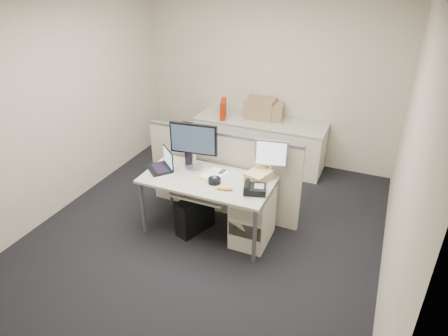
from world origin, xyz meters
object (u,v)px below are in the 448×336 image
at_px(laptop, 159,160).
at_px(monitor_main, 194,146).
at_px(desk_phone, 255,189).
at_px(desk, 207,184).

bearing_deg(laptop, monitor_main, 69.23).
relative_size(monitor_main, laptop, 1.77).
xyz_separation_m(monitor_main, desk_phone, (0.85, -0.25, -0.25)).
distance_m(desk, monitor_main, 0.47).
xyz_separation_m(laptop, desk_phone, (1.22, -0.05, -0.08)).
height_order(desk, desk_phone, desk_phone).
xyz_separation_m(desk, monitor_main, (-0.25, 0.18, 0.35)).
bearing_deg(monitor_main, desk_phone, -23.33).
height_order(laptop, desk_phone, laptop).
bearing_deg(monitor_main, desk, -42.87).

